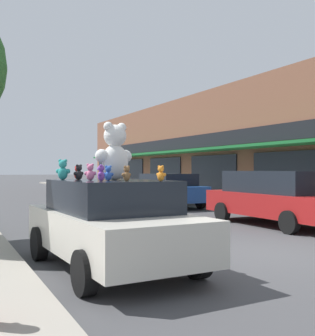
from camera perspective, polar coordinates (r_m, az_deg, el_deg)
name	(u,v)px	position (r m, az deg, el deg)	size (l,w,h in m)	color
ground_plane	(260,253)	(8.73, 13.66, -11.14)	(260.00, 260.00, 0.00)	#424244
storefront_row	(289,147)	(25.44, 17.43, 2.72)	(11.97, 37.65, 5.90)	brown
plush_art_car	(111,222)	(7.13, -6.32, -7.33)	(2.12, 4.08, 1.48)	beige
teddy_bear_giant	(115,152)	(7.13, -5.80, 2.13)	(0.74, 0.50, 0.98)	white
teddy_bear_red	(77,173)	(7.84, -10.80, -0.66)	(0.16, 0.17, 0.24)	red
teddy_bear_teal	(63,170)	(7.42, -12.70, -0.25)	(0.26, 0.23, 0.36)	teal
teddy_bear_black	(79,172)	(7.40, -10.60, -0.58)	(0.20, 0.14, 0.27)	black
teddy_bear_blue	(108,173)	(6.73, -6.70, -0.73)	(0.18, 0.12, 0.24)	blue
teddy_bear_pink	(90,172)	(6.96, -9.09, -0.57)	(0.21, 0.17, 0.28)	pink
teddy_bear_brown	(127,174)	(6.44, -4.21, -0.77)	(0.18, 0.13, 0.24)	olive
teddy_bear_purple	(101,173)	(6.45, -7.67, -0.70)	(0.15, 0.19, 0.26)	purple
teddy_bear_orange	(161,174)	(6.38, 0.46, -0.76)	(0.14, 0.18, 0.24)	orange
parked_car_far_center	(275,196)	(12.96, 15.61, -3.73)	(1.90, 4.73, 1.62)	maroon
parked_car_far_right	(168,189)	(18.52, 1.42, -2.89)	(1.96, 4.14, 1.47)	#1E4793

